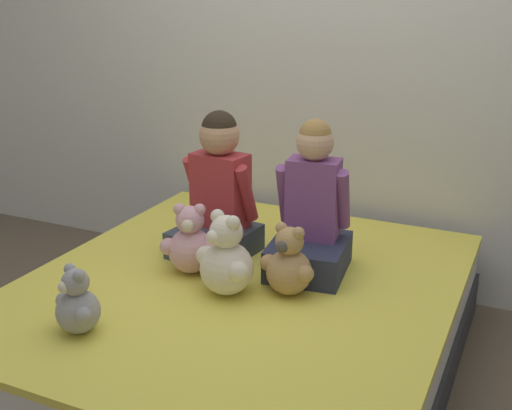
% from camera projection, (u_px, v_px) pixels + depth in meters
% --- Properties ---
extents(ground_plane, '(14.00, 14.00, 0.00)m').
position_uv_depth(ground_plane, '(241.00, 367.00, 2.75)').
color(ground_plane, brown).
extents(wall_behind_bed, '(8.00, 0.06, 2.50)m').
position_uv_depth(wall_behind_bed, '(331.00, 48.00, 3.24)').
color(wall_behind_bed, silver).
rests_on(wall_behind_bed, ground_plane).
extents(bed, '(1.69, 1.89, 0.41)m').
position_uv_depth(bed, '(240.00, 326.00, 2.68)').
color(bed, '#2D2D33').
rests_on(bed, ground_plane).
extents(child_on_left, '(0.36, 0.37, 0.64)m').
position_uv_depth(child_on_left, '(218.00, 195.00, 2.82)').
color(child_on_left, '#384251').
rests_on(child_on_left, bed).
extents(child_on_right, '(0.35, 0.39, 0.64)m').
position_uv_depth(child_on_right, '(311.00, 215.00, 2.65)').
color(child_on_right, '#282D47').
rests_on(child_on_right, bed).
extents(teddy_bear_held_by_left_child, '(0.24, 0.19, 0.30)m').
position_uv_depth(teddy_bear_held_by_left_child, '(191.00, 244.00, 2.66)').
color(teddy_bear_held_by_left_child, '#DBA3B2').
rests_on(teddy_bear_held_by_left_child, bed).
extents(teddy_bear_held_by_right_child, '(0.24, 0.18, 0.29)m').
position_uv_depth(teddy_bear_held_by_right_child, '(289.00, 265.00, 2.47)').
color(teddy_bear_held_by_right_child, tan).
rests_on(teddy_bear_held_by_right_child, bed).
extents(teddy_bear_between_children, '(0.26, 0.21, 0.33)m').
position_uv_depth(teddy_bear_between_children, '(225.00, 260.00, 2.47)').
color(teddy_bear_between_children, silver).
rests_on(teddy_bear_between_children, bed).
extents(teddy_bear_at_foot_of_bed, '(0.19, 0.15, 0.25)m').
position_uv_depth(teddy_bear_at_foot_of_bed, '(77.00, 305.00, 2.20)').
color(teddy_bear_at_foot_of_bed, '#939399').
rests_on(teddy_bear_at_foot_of_bed, bed).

